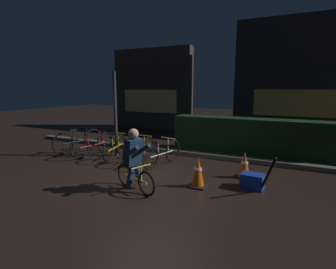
% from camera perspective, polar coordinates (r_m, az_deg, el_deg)
% --- Properties ---
extents(ground_plane, '(40.00, 40.00, 0.00)m').
position_cam_1_polar(ground_plane, '(6.11, -4.20, -9.09)').
color(ground_plane, black).
extents(sidewalk_curb, '(12.00, 0.24, 0.12)m').
position_cam_1_polar(sidewalk_curb, '(7.99, 3.74, -4.00)').
color(sidewalk_curb, '#56544F').
rests_on(sidewalk_curb, ground).
extents(hedge_row, '(4.80, 0.70, 1.11)m').
position_cam_1_polar(hedge_row, '(8.29, 17.79, -0.47)').
color(hedge_row, black).
rests_on(hedge_row, ground).
extents(storefront_left, '(4.13, 0.54, 3.91)m').
position_cam_1_polar(storefront_left, '(13.17, -3.47, 9.84)').
color(storefront_left, '#383330').
rests_on(storefront_left, ground).
extents(storefront_right, '(5.89, 0.54, 4.88)m').
position_cam_1_polar(storefront_right, '(12.19, 28.48, 10.89)').
color(storefront_right, '#262328').
rests_on(storefront_right, ground).
extents(street_post, '(0.10, 0.10, 2.48)m').
position_cam_1_polar(street_post, '(7.82, -11.42, 4.27)').
color(street_post, '#2D2D33').
rests_on(street_post, ground).
extents(parked_bike_leftmost, '(0.59, 1.64, 0.79)m').
position_cam_1_polar(parked_bike_leftmost, '(8.74, -18.89, -1.32)').
color(parked_bike_leftmost, black).
rests_on(parked_bike_leftmost, ground).
extents(parked_bike_left_mid, '(0.46, 1.58, 0.73)m').
position_cam_1_polar(parked_bike_left_mid, '(8.14, -16.09, -2.14)').
color(parked_bike_left_mid, black).
rests_on(parked_bike_left_mid, ground).
extents(parked_bike_center_left, '(0.48, 1.49, 0.70)m').
position_cam_1_polar(parked_bike_center_left, '(7.72, -11.55, -2.72)').
color(parked_bike_center_left, black).
rests_on(parked_bike_center_left, ground).
extents(parked_bike_center_right, '(0.46, 1.52, 0.70)m').
position_cam_1_polar(parked_bike_center_right, '(7.24, -6.27, -3.42)').
color(parked_bike_center_right, black).
rests_on(parked_bike_center_right, ground).
extents(parked_bike_right_mid, '(0.47, 1.50, 0.70)m').
position_cam_1_polar(parked_bike_right_mid, '(6.85, -1.30, -4.13)').
color(parked_bike_right_mid, black).
rests_on(parked_bike_right_mid, ground).
extents(traffic_cone_near, '(0.36, 0.36, 0.64)m').
position_cam_1_polar(traffic_cone_near, '(5.44, 6.56, -8.14)').
color(traffic_cone_near, black).
rests_on(traffic_cone_near, ground).
extents(traffic_cone_far, '(0.36, 0.36, 0.60)m').
position_cam_1_polar(traffic_cone_far, '(6.19, 16.34, -6.45)').
color(traffic_cone_far, black).
rests_on(traffic_cone_far, ground).
extents(blue_crate, '(0.46, 0.35, 0.30)m').
position_cam_1_polar(blue_crate, '(5.64, 17.94, -9.63)').
color(blue_crate, '#193DB7').
rests_on(blue_crate, ground).
extents(cyclist, '(1.13, 0.64, 1.25)m').
position_cam_1_polar(cyclist, '(5.17, -7.23, -5.44)').
color(cyclist, black).
rests_on(cyclist, ground).
extents(closed_umbrella, '(0.33, 0.33, 0.79)m').
position_cam_1_polar(closed_umbrella, '(5.30, 20.93, -8.33)').
color(closed_umbrella, black).
rests_on(closed_umbrella, ground).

